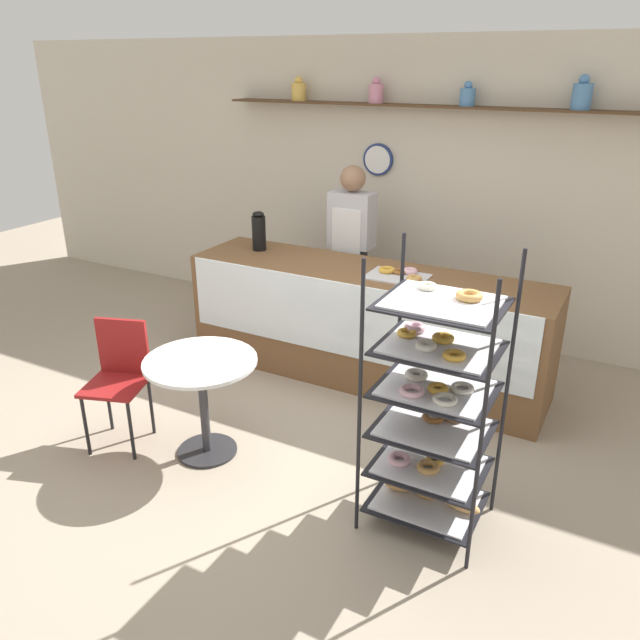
# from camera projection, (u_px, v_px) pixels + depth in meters

# --- Properties ---
(ground_plane) EXTENTS (14.00, 14.00, 0.00)m
(ground_plane) POSITION_uv_depth(u_px,v_px,m) (291.00, 446.00, 4.34)
(ground_plane) COLOR gray
(back_wall) EXTENTS (10.00, 0.30, 2.70)m
(back_wall) POSITION_uv_depth(u_px,v_px,m) (423.00, 190.00, 5.81)
(back_wall) COLOR beige
(back_wall) RESTS_ON ground_plane
(display_counter) EXTENTS (2.99, 0.73, 0.94)m
(display_counter) POSITION_uv_depth(u_px,v_px,m) (365.00, 324.00, 5.14)
(display_counter) COLOR brown
(display_counter) RESTS_ON ground_plane
(pastry_rack) EXTENTS (0.67, 0.55, 1.62)m
(pastry_rack) POSITION_uv_depth(u_px,v_px,m) (433.00, 413.00, 3.39)
(pastry_rack) COLOR black
(pastry_rack) RESTS_ON ground_plane
(person_worker) EXTENTS (0.39, 0.23, 1.65)m
(person_worker) POSITION_uv_depth(u_px,v_px,m) (351.00, 248.00, 5.61)
(person_worker) COLOR #282833
(person_worker) RESTS_ON ground_plane
(cafe_table) EXTENTS (0.74, 0.74, 0.70)m
(cafe_table) POSITION_uv_depth(u_px,v_px,m) (202.00, 383.00, 4.07)
(cafe_table) COLOR #262628
(cafe_table) RESTS_ON ground_plane
(cafe_chair) EXTENTS (0.48, 0.48, 0.87)m
(cafe_chair) POSITION_uv_depth(u_px,v_px,m) (119.00, 370.00, 4.24)
(cafe_chair) COLOR black
(cafe_chair) RESTS_ON ground_plane
(coffee_carafe) EXTENTS (0.12, 0.12, 0.34)m
(coffee_carafe) POSITION_uv_depth(u_px,v_px,m) (259.00, 231.00, 5.44)
(coffee_carafe) COLOR black
(coffee_carafe) RESTS_ON display_counter
(donut_tray_counter) EXTENTS (0.46, 0.33, 0.05)m
(donut_tray_counter) POSITION_uv_depth(u_px,v_px,m) (400.00, 275.00, 4.81)
(donut_tray_counter) COLOR silver
(donut_tray_counter) RESTS_ON display_counter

